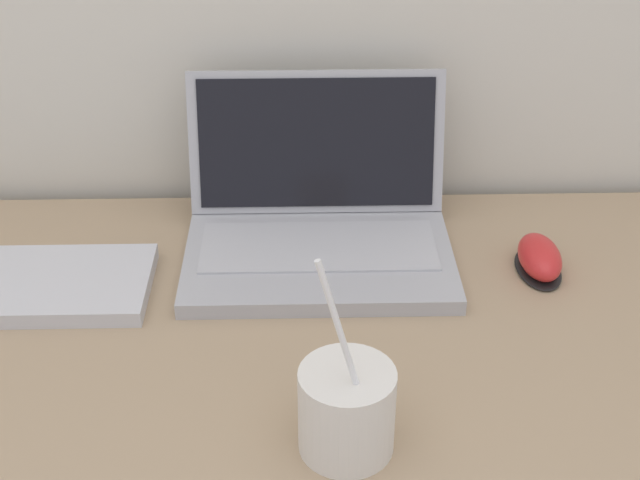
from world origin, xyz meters
The scene contains 3 objects.
laptop centered at (0.09, 0.61, 0.75)m, with size 0.34×0.27×0.21m.
drink_cup centered at (0.11, 0.25, 0.76)m, with size 0.09×0.09×0.22m.
computer_mouse centered at (0.37, 0.55, 0.73)m, with size 0.06×0.10×0.04m.
Camera 1 is at (0.07, -0.38, 1.33)m, focal length 50.00 mm.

